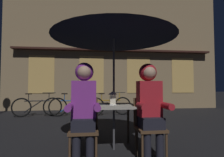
# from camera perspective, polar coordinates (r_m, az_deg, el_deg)

# --- Properties ---
(ground_plane) EXTENTS (60.00, 60.00, 0.00)m
(ground_plane) POSITION_cam_1_polar(r_m,az_deg,el_deg) (3.15, 0.60, -22.06)
(ground_plane) COLOR black
(cafe_table) EXTENTS (0.72, 0.72, 0.74)m
(cafe_table) POSITION_cam_1_polar(r_m,az_deg,el_deg) (3.00, 0.59, -10.48)
(cafe_table) COLOR #B2AD9E
(cafe_table) RESTS_ON ground_plane
(patio_umbrella) EXTENTS (2.10, 2.10, 2.31)m
(patio_umbrella) POSITION_cam_1_polar(r_m,az_deg,el_deg) (3.14, 0.58, 16.16)
(patio_umbrella) COLOR #4C4C51
(patio_umbrella) RESTS_ON ground_plane
(lantern) EXTENTS (0.11, 0.11, 0.23)m
(lantern) POSITION_cam_1_polar(r_m,az_deg,el_deg) (2.94, 0.22, -6.27)
(lantern) COLOR white
(lantern) RESTS_ON cafe_table
(chair_left) EXTENTS (0.40, 0.40, 0.87)m
(chair_left) POSITION_cam_1_polar(r_m,az_deg,el_deg) (2.64, -9.09, -14.81)
(chair_left) COLOR #513823
(chair_left) RESTS_ON ground_plane
(chair_right) EXTENTS (0.40, 0.40, 0.87)m
(chair_right) POSITION_cam_1_polar(r_m,az_deg,el_deg) (2.77, 11.81, -14.19)
(chair_right) COLOR #513823
(chair_right) RESTS_ON ground_plane
(person_left_hooded) EXTENTS (0.45, 0.56, 1.40)m
(person_left_hooded) POSITION_cam_1_polar(r_m,az_deg,el_deg) (2.53, -9.09, -7.16)
(person_left_hooded) COLOR black
(person_left_hooded) RESTS_ON ground_plane
(person_right_hooded) EXTENTS (0.45, 0.56, 1.40)m
(person_right_hooded) POSITION_cam_1_polar(r_m,az_deg,el_deg) (2.67, 12.12, -6.90)
(person_right_hooded) COLOR black
(person_right_hooded) RESTS_ON ground_plane
(shopfront_building) EXTENTS (10.00, 0.93, 6.20)m
(shopfront_building) POSITION_cam_1_polar(r_m,az_deg,el_deg) (8.66, 0.85, 11.02)
(shopfront_building) COLOR #937A56
(shopfront_building) RESTS_ON ground_plane
(bicycle_nearest) EXTENTS (1.68, 0.23, 0.84)m
(bicycle_nearest) POSITION_cam_1_polar(r_m,az_deg,el_deg) (6.75, -23.15, -8.38)
(bicycle_nearest) COLOR black
(bicycle_nearest) RESTS_ON ground_plane
(bicycle_second) EXTENTS (1.68, 0.08, 0.84)m
(bicycle_second) POSITION_cam_1_polar(r_m,az_deg,el_deg) (6.46, -12.71, -8.80)
(bicycle_second) COLOR black
(bicycle_second) RESTS_ON ground_plane
(bicycle_third) EXTENTS (1.67, 0.29, 0.84)m
(bicycle_third) POSITION_cam_1_polar(r_m,az_deg,el_deg) (6.48, -0.90, -8.84)
(bicycle_third) COLOR black
(bicycle_third) RESTS_ON ground_plane
(book) EXTENTS (0.23, 0.19, 0.02)m
(book) POSITION_cam_1_polar(r_m,az_deg,el_deg) (3.06, -2.72, -8.18)
(book) COLOR black
(book) RESTS_ON cafe_table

